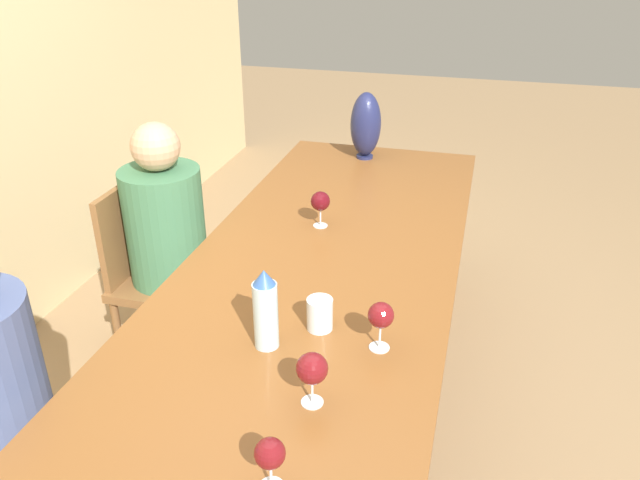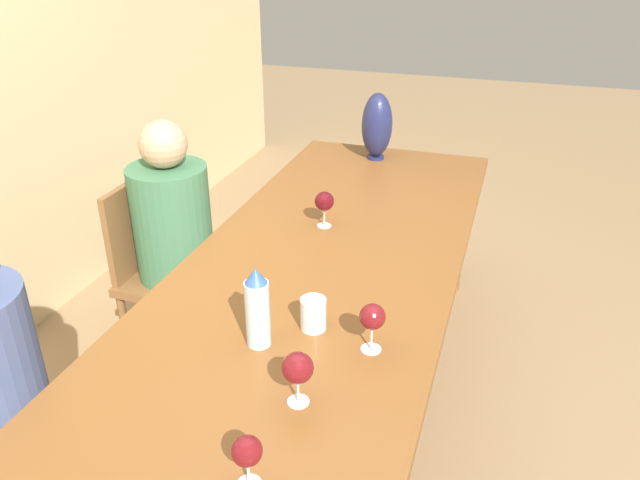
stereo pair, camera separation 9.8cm
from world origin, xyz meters
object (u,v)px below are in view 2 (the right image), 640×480
(water_bottle, at_px, (257,308))
(vase, at_px, (377,126))
(wine_glass_3, at_px, (324,202))
(person_far, at_px, (177,240))
(wine_glass_0, at_px, (247,452))
(wine_glass_1, at_px, (298,369))
(chair_far, at_px, (165,267))
(water_tumbler, at_px, (313,314))
(wine_glass_4, at_px, (372,318))

(water_bottle, bearing_deg, vase, 1.80)
(wine_glass_3, distance_m, person_far, 0.71)
(wine_glass_0, height_order, wine_glass_1, wine_glass_1)
(person_far, bearing_deg, water_bottle, -136.60)
(water_bottle, bearing_deg, wine_glass_0, -159.40)
(vase, distance_m, wine_glass_3, 0.87)
(water_bottle, bearing_deg, chair_far, 46.45)
(water_tumbler, height_order, wine_glass_1, wine_glass_1)
(wine_glass_4, bearing_deg, wine_glass_3, 26.99)
(chair_far, bearing_deg, wine_glass_1, -134.05)
(wine_glass_4, bearing_deg, vase, 13.04)
(water_bottle, relative_size, person_far, 0.22)
(water_tumbler, height_order, person_far, person_far)
(wine_glass_1, height_order, wine_glass_4, same)
(wine_glass_0, height_order, wine_glass_3, wine_glass_3)
(water_bottle, distance_m, person_far, 1.09)
(wine_glass_4, relative_size, person_far, 0.13)
(water_tumbler, relative_size, person_far, 0.09)
(water_bottle, xyz_separation_m, wine_glass_1, (-0.20, -0.20, -0.01))
(wine_glass_0, relative_size, chair_far, 0.16)
(person_far, bearing_deg, chair_far, 90.00)
(wine_glass_1, distance_m, wine_glass_3, 1.05)
(water_tumbler, relative_size, vase, 0.30)
(wine_glass_1, relative_size, wine_glass_4, 1.00)
(wine_glass_3, distance_m, wine_glass_4, 0.84)
(wine_glass_0, bearing_deg, chair_far, 38.30)
(water_tumbler, bearing_deg, chair_far, 55.39)
(wine_glass_3, bearing_deg, person_far, 94.46)
(wine_glass_4, distance_m, chair_far, 1.39)
(vase, height_order, wine_glass_3, vase)
(water_tumbler, xyz_separation_m, chair_far, (0.64, 0.93, -0.35))
(wine_glass_0, bearing_deg, vase, 6.20)
(water_tumbler, xyz_separation_m, wine_glass_1, (-0.33, -0.07, 0.06))
(water_tumbler, bearing_deg, vase, 6.57)
(water_tumbler, height_order, wine_glass_3, wine_glass_3)
(water_tumbler, relative_size, wine_glass_4, 0.68)
(water_bottle, xyz_separation_m, chair_far, (0.77, 0.81, -0.42))
(wine_glass_1, relative_size, person_far, 0.13)
(chair_far, height_order, person_far, person_far)
(vase, relative_size, wine_glass_4, 2.28)
(water_tumbler, distance_m, wine_glass_3, 0.72)
(chair_far, xyz_separation_m, person_far, (0.00, -0.08, 0.15))
(vase, bearing_deg, chair_far, 140.49)
(water_bottle, distance_m, chair_far, 1.19)
(water_tumbler, xyz_separation_m, vase, (1.56, 0.18, 0.13))
(water_tumbler, height_order, wine_glass_4, wine_glass_4)
(vase, xyz_separation_m, wine_glass_4, (-1.61, -0.37, -0.07))
(vase, distance_m, wine_glass_1, 1.90)
(wine_glass_4, bearing_deg, water_bottle, 102.85)
(water_bottle, xyz_separation_m, vase, (1.68, 0.05, 0.06))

